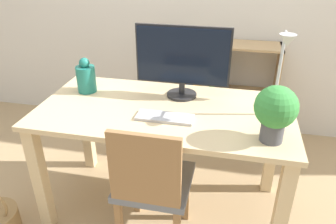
{
  "coord_description": "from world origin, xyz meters",
  "views": [
    {
      "loc": [
        0.38,
        -1.63,
        1.6
      ],
      "look_at": [
        0.0,
        0.1,
        0.67
      ],
      "focal_mm": 35.0,
      "sensor_mm": 36.0,
      "label": 1
    }
  ],
  "objects_px": {
    "chair": "(151,183)",
    "monitor": "(183,58)",
    "desk_lamp": "(281,68)",
    "bookshelf": "(209,92)",
    "potted_plant": "(276,110)",
    "keyboard": "(165,117)",
    "vase": "(86,77)"
  },
  "relations": [
    {
      "from": "chair",
      "to": "monitor",
      "type": "bearing_deg",
      "value": 79.26
    },
    {
      "from": "desk_lamp",
      "to": "bookshelf",
      "type": "bearing_deg",
      "value": 112.91
    },
    {
      "from": "monitor",
      "to": "desk_lamp",
      "type": "bearing_deg",
      "value": -19.74
    },
    {
      "from": "potted_plant",
      "to": "keyboard",
      "type": "bearing_deg",
      "value": 169.37
    },
    {
      "from": "keyboard",
      "to": "bookshelf",
      "type": "height_order",
      "value": "bookshelf"
    },
    {
      "from": "monitor",
      "to": "keyboard",
      "type": "bearing_deg",
      "value": -96.83
    },
    {
      "from": "vase",
      "to": "desk_lamp",
      "type": "height_order",
      "value": "desk_lamp"
    },
    {
      "from": "desk_lamp",
      "to": "potted_plant",
      "type": "xyz_separation_m",
      "value": [
        -0.02,
        -0.22,
        -0.13
      ]
    },
    {
      "from": "vase",
      "to": "bookshelf",
      "type": "bearing_deg",
      "value": 51.66
    },
    {
      "from": "desk_lamp",
      "to": "vase",
      "type": "bearing_deg",
      "value": 173.46
    },
    {
      "from": "potted_plant",
      "to": "chair",
      "type": "xyz_separation_m",
      "value": [
        -0.58,
        -0.09,
        -0.46
      ]
    },
    {
      "from": "desk_lamp",
      "to": "keyboard",
      "type": "bearing_deg",
      "value": -168.22
    },
    {
      "from": "bookshelf",
      "to": "keyboard",
      "type": "bearing_deg",
      "value": -96.98
    },
    {
      "from": "keyboard",
      "to": "bookshelf",
      "type": "distance_m",
      "value": 1.2
    },
    {
      "from": "desk_lamp",
      "to": "chair",
      "type": "distance_m",
      "value": 0.9
    },
    {
      "from": "keyboard",
      "to": "bookshelf",
      "type": "bearing_deg",
      "value": 83.02
    },
    {
      "from": "monitor",
      "to": "chair",
      "type": "relative_size",
      "value": 0.69
    },
    {
      "from": "chair",
      "to": "keyboard",
      "type": "bearing_deg",
      "value": 77.34
    },
    {
      "from": "monitor",
      "to": "vase",
      "type": "xyz_separation_m",
      "value": [
        -0.6,
        -0.06,
        -0.15
      ]
    },
    {
      "from": "bookshelf",
      "to": "chair",
      "type": "bearing_deg",
      "value": -97.41
    },
    {
      "from": "potted_plant",
      "to": "monitor",
      "type": "bearing_deg",
      "value": 141.01
    },
    {
      "from": "monitor",
      "to": "chair",
      "type": "height_order",
      "value": "monitor"
    },
    {
      "from": "monitor",
      "to": "keyboard",
      "type": "xyz_separation_m",
      "value": [
        -0.04,
        -0.31,
        -0.23
      ]
    },
    {
      "from": "monitor",
      "to": "vase",
      "type": "relative_size",
      "value": 2.55
    },
    {
      "from": "chair",
      "to": "potted_plant",
      "type": "bearing_deg",
      "value": 5.94
    },
    {
      "from": "keyboard",
      "to": "chair",
      "type": "xyz_separation_m",
      "value": [
        -0.03,
        -0.19,
        -0.3
      ]
    },
    {
      "from": "keyboard",
      "to": "desk_lamp",
      "type": "distance_m",
      "value": 0.65
    },
    {
      "from": "vase",
      "to": "bookshelf",
      "type": "height_order",
      "value": "vase"
    },
    {
      "from": "chair",
      "to": "vase",
      "type": "bearing_deg",
      "value": 137.59
    },
    {
      "from": "monitor",
      "to": "keyboard",
      "type": "relative_size",
      "value": 1.82
    },
    {
      "from": "desk_lamp",
      "to": "potted_plant",
      "type": "distance_m",
      "value": 0.26
    },
    {
      "from": "potted_plant",
      "to": "chair",
      "type": "relative_size",
      "value": 0.34
    }
  ]
}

